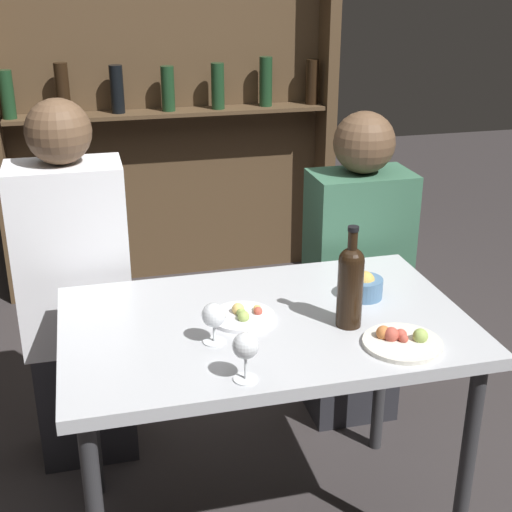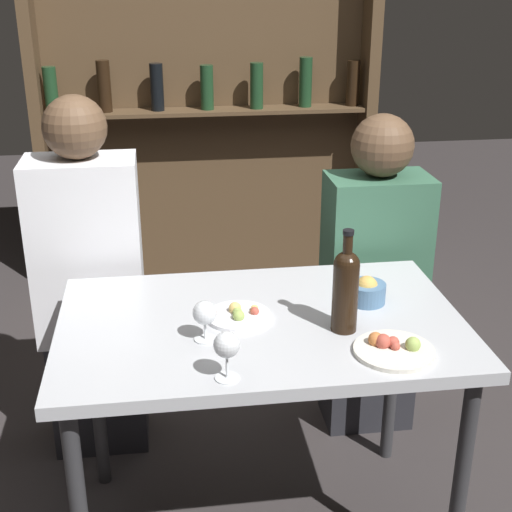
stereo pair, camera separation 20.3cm
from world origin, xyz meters
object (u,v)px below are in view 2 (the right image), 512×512
wine_bottle (346,287)px  seated_person_left (91,291)px  food_plate_1 (393,348)px  food_plate_0 (239,315)px  seated_person_right (373,285)px  wine_glass_0 (227,347)px  wine_glass_1 (205,314)px  snack_bowl (366,291)px

wine_bottle → seated_person_left: size_ratio=0.22×
food_plate_1 → food_plate_0: bearing=146.8°
food_plate_1 → seated_person_right: (0.18, 0.76, -0.18)m
wine_glass_0 → wine_glass_1: size_ratio=1.12×
wine_bottle → food_plate_0: (-0.27, 0.10, -0.12)m
snack_bowl → seated_person_right: seated_person_right is taller
seated_person_right → food_plate_1: bearing=-103.5°
wine_glass_1 → snack_bowl: 0.51m
wine_glass_1 → seated_person_left: 0.75m
wine_bottle → wine_glass_1: size_ratio=2.58×
snack_bowl → food_plate_1: bearing=-92.4°
wine_glass_0 → seated_person_right: 1.06m
food_plate_1 → wine_glass_0: bearing=-171.2°
snack_bowl → seated_person_left: seated_person_left is taller
wine_glass_1 → snack_bowl: (0.48, 0.16, -0.04)m
food_plate_1 → snack_bowl: snack_bowl is taller
food_plate_0 → wine_glass_1: bearing=-132.7°
food_plate_0 → snack_bowl: (0.38, 0.05, 0.03)m
wine_glass_1 → wine_glass_0: bearing=-79.1°
food_plate_1 → seated_person_left: (-0.83, 0.76, -0.14)m
food_plate_0 → food_plate_1: size_ratio=0.88×
snack_bowl → seated_person_right: bearing=69.9°
food_plate_0 → food_plate_1: 0.44m
food_plate_1 → seated_person_right: 0.80m
wine_glass_0 → seated_person_right: (0.62, 0.82, -0.25)m
food_plate_1 → wine_glass_1: bearing=164.5°
snack_bowl → food_plate_0: bearing=-172.3°
wine_glass_1 → seated_person_left: seated_person_left is taller
wine_bottle → seated_person_right: (0.28, 0.62, -0.29)m
snack_bowl → seated_person_left: bearing=151.1°
food_plate_1 → snack_bowl: 0.29m
seated_person_left → wine_glass_0: bearing=-64.4°
seated_person_right → snack_bowl: bearing=-110.1°
food_plate_1 → snack_bowl: size_ratio=1.86×
food_plate_1 → snack_bowl: bearing=87.6°
wine_glass_1 → seated_person_right: seated_person_right is taller
wine_glass_1 → food_plate_1: bearing=-15.5°
wine_glass_1 → food_plate_1: size_ratio=0.54×
wine_glass_1 → wine_bottle: bearing=0.9°
seated_person_left → wine_glass_1: bearing=-60.3°
food_plate_0 → wine_glass_0: bearing=-101.7°
food_plate_1 → seated_person_left: bearing=137.6°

